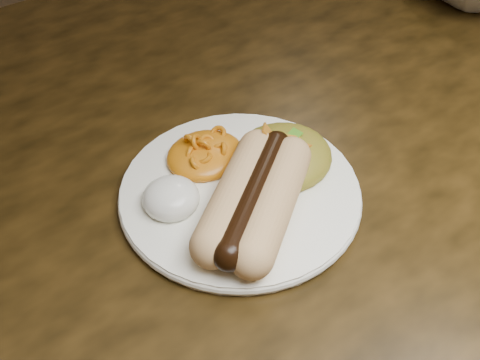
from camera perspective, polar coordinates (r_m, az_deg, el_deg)
table at (r=0.67m, az=4.51°, el=-0.88°), size 1.60×0.90×0.75m
plate at (r=0.53m, az=0.00°, el=-1.23°), size 0.29×0.29×0.01m
hotdog at (r=0.49m, az=1.53°, el=-1.76°), size 0.13×0.13×0.04m
mac_and_cheese at (r=0.54m, az=-3.61°, el=3.40°), size 0.09×0.08×0.03m
sour_cream at (r=0.50m, az=-7.10°, el=-1.23°), size 0.07×0.07×0.03m
taco_salad at (r=0.54m, az=4.41°, el=3.21°), size 0.10×0.09×0.04m
fork at (r=0.50m, az=5.05°, el=-5.00°), size 0.02×0.15×0.00m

